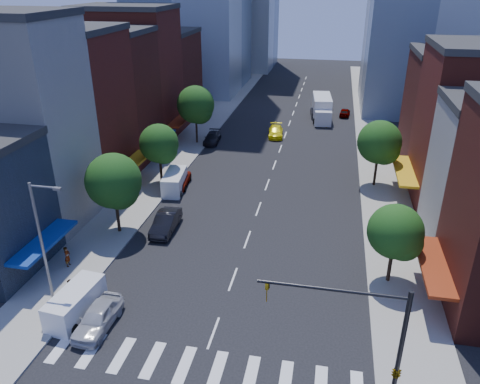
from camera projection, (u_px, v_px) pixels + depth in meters
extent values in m
plane|color=black|center=(213.00, 333.00, 30.22)|extent=(220.00, 220.00, 0.00)
cube|color=gray|center=(198.00, 133.00, 67.98)|extent=(5.00, 120.00, 0.15)
cube|color=gray|center=(375.00, 145.00, 63.51)|extent=(5.00, 120.00, 0.15)
cube|color=silver|center=(201.00, 367.00, 27.55)|extent=(19.00, 3.00, 0.01)
cube|color=beige|center=(12.00, 126.00, 40.84)|extent=(12.00, 8.00, 18.00)
cube|color=maroon|center=(65.00, 112.00, 48.82)|extent=(12.00, 9.00, 16.00)
cube|color=#4E1A13|center=(103.00, 98.00, 56.58)|extent=(12.00, 8.00, 15.00)
cube|color=maroon|center=(131.00, 76.00, 63.72)|extent=(12.00, 9.00, 17.00)
cube|color=#4E1A13|center=(157.00, 77.00, 73.00)|extent=(12.00, 10.00, 13.00)
cube|color=#4E1A13|center=(461.00, 113.00, 53.95)|extent=(12.00, 10.00, 13.00)
cylinder|color=black|center=(399.00, 359.00, 22.60)|extent=(0.24, 0.24, 8.00)
cylinder|color=black|center=(332.00, 290.00, 21.70)|extent=(7.00, 0.16, 0.16)
imported|color=gold|center=(267.00, 292.00, 22.49)|extent=(0.22, 0.18, 1.10)
imported|color=gold|center=(396.00, 371.00, 22.93)|extent=(0.48, 2.24, 0.90)
cylinder|color=slate|center=(42.00, 244.00, 31.29)|extent=(0.20, 0.20, 9.00)
cylinder|color=slate|center=(44.00, 187.00, 29.30)|extent=(2.00, 0.14, 0.14)
cube|color=slate|center=(57.00, 189.00, 29.16)|extent=(0.50, 0.25, 0.18)
cylinder|color=black|center=(117.00, 211.00, 41.16)|extent=(0.28, 0.28, 3.92)
sphere|color=#124012|center=(113.00, 181.00, 39.92)|extent=(4.80, 4.80, 4.80)
sphere|color=#124012|center=(119.00, 190.00, 39.84)|extent=(3.36, 3.36, 3.36)
cylinder|color=black|center=(161.00, 167.00, 51.00)|extent=(0.28, 0.28, 3.64)
sphere|color=#124012|center=(159.00, 143.00, 49.85)|extent=(4.20, 4.20, 4.20)
sphere|color=#124012|center=(164.00, 150.00, 49.75)|extent=(2.94, 2.94, 2.94)
cylinder|color=black|center=(196.00, 127.00, 63.32)|extent=(0.28, 0.28, 4.20)
sphere|color=#124012|center=(196.00, 105.00, 61.99)|extent=(5.00, 5.00, 5.00)
sphere|color=#124012|center=(200.00, 111.00, 61.94)|extent=(3.50, 3.50, 3.50)
cylinder|color=black|center=(391.00, 261.00, 34.51)|extent=(0.28, 0.28, 3.36)
sphere|color=#124012|center=(395.00, 231.00, 33.44)|extent=(4.00, 4.00, 4.00)
sphere|color=#124012|center=(403.00, 242.00, 33.32)|extent=(2.80, 2.80, 2.80)
cylinder|color=black|center=(376.00, 168.00, 50.39)|extent=(0.28, 0.28, 3.92)
sphere|color=#124012|center=(379.00, 142.00, 49.15)|extent=(4.60, 4.60, 4.60)
sphere|color=#124012|center=(385.00, 150.00, 49.07)|extent=(3.22, 3.22, 3.22)
imported|color=#B4B5BA|center=(98.00, 317.00, 30.39)|extent=(1.93, 4.70, 1.59)
imported|color=black|center=(166.00, 222.00, 42.00)|extent=(1.92, 5.03, 1.64)
imported|color=#999999|center=(178.00, 181.00, 50.89)|extent=(2.68, 4.97, 1.32)
imported|color=black|center=(212.00, 138.00, 64.16)|extent=(2.20, 4.82, 1.37)
cube|color=silver|center=(76.00, 303.00, 31.40)|extent=(2.34, 4.87, 1.98)
cube|color=black|center=(58.00, 317.00, 29.73)|extent=(1.83, 1.11, 0.85)
cylinder|color=black|center=(51.00, 324.00, 30.52)|extent=(0.31, 0.73, 0.71)
cylinder|color=black|center=(74.00, 329.00, 30.06)|extent=(0.31, 0.73, 0.71)
cylinder|color=black|center=(80.00, 295.00, 33.29)|extent=(0.31, 0.73, 0.71)
cylinder|color=black|center=(101.00, 299.00, 32.84)|extent=(0.31, 0.73, 0.71)
cube|color=white|center=(175.00, 182.00, 49.78)|extent=(2.48, 4.98, 2.01)
cube|color=black|center=(171.00, 186.00, 48.02)|extent=(1.87, 1.16, 0.86)
cylinder|color=black|center=(164.00, 194.00, 48.66)|extent=(0.33, 0.75, 0.73)
cylinder|color=black|center=(180.00, 194.00, 48.53)|extent=(0.33, 0.75, 0.73)
cylinder|color=black|center=(170.00, 181.00, 51.60)|extent=(0.33, 0.75, 0.73)
cylinder|color=black|center=(186.00, 182.00, 51.48)|extent=(0.33, 0.75, 0.73)
imported|color=yellow|center=(276.00, 132.00, 66.67)|extent=(2.52, 5.09, 1.42)
imported|color=black|center=(316.00, 112.00, 75.97)|extent=(2.19, 4.82, 1.53)
imported|color=#999999|center=(345.00, 112.00, 76.33)|extent=(1.86, 3.91, 1.29)
cube|color=silver|center=(322.00, 107.00, 74.67)|extent=(3.40, 7.55, 3.61)
cube|color=silver|center=(323.00, 118.00, 71.04)|extent=(2.66, 2.26, 2.25)
cylinder|color=black|center=(314.00, 121.00, 72.28)|extent=(0.43, 1.04, 1.01)
cylinder|color=black|center=(330.00, 121.00, 72.05)|extent=(0.43, 1.04, 1.01)
cylinder|color=black|center=(313.00, 112.00, 76.85)|extent=(0.43, 1.04, 1.01)
cylinder|color=black|center=(328.00, 113.00, 76.62)|extent=(0.43, 1.04, 1.01)
imported|color=#999999|center=(67.00, 256.00, 36.60)|extent=(0.47, 0.66, 1.70)
imported|color=#999999|center=(71.00, 291.00, 32.58)|extent=(0.82, 0.96, 1.74)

